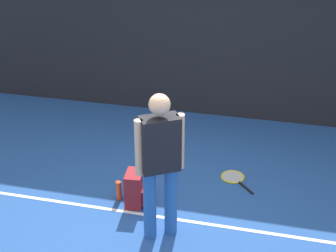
% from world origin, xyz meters
% --- Properties ---
extents(ground_plane, '(12.00, 12.00, 0.00)m').
position_xyz_m(ground_plane, '(0.00, 0.00, 0.00)').
color(ground_plane, '#234C93').
extents(back_fence, '(10.00, 0.10, 2.99)m').
position_xyz_m(back_fence, '(0.00, 3.00, 1.49)').
color(back_fence, black).
rests_on(back_fence, ground).
extents(court_line, '(9.00, 0.05, 0.00)m').
position_xyz_m(court_line, '(0.00, -0.02, 0.00)').
color(court_line, white).
rests_on(court_line, ground).
extents(tennis_player, '(0.46, 0.40, 1.70)m').
position_xyz_m(tennis_player, '(0.09, -0.31, 0.97)').
color(tennis_player, '#2659A5').
rests_on(tennis_player, ground).
extents(tennis_racket, '(0.54, 0.58, 0.03)m').
position_xyz_m(tennis_racket, '(0.75, 1.03, 0.01)').
color(tennis_racket, black).
rests_on(tennis_racket, ground).
extents(backpack, '(0.31, 0.32, 0.44)m').
position_xyz_m(backpack, '(-0.35, 0.17, 0.21)').
color(backpack, maroon).
rests_on(backpack, ground).
extents(water_bottle, '(0.07, 0.07, 0.25)m').
position_xyz_m(water_bottle, '(-0.58, 0.22, 0.13)').
color(water_bottle, '#D84C26').
rests_on(water_bottle, ground).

